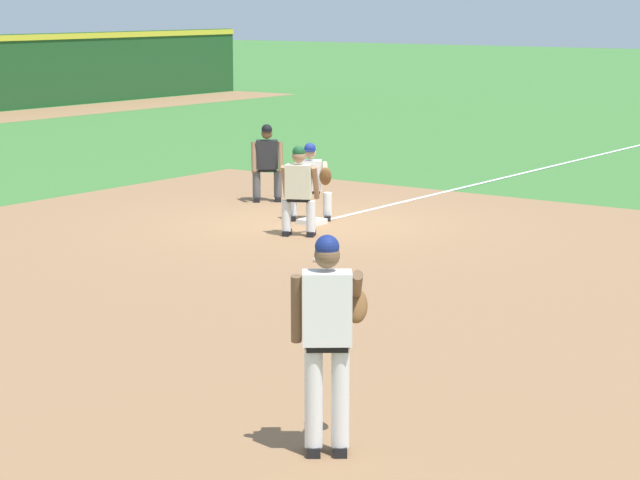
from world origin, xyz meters
TOP-DOWN VIEW (x-y plane):
  - ground_plane at (0.00, 0.00)m, footprint 160.00×160.00m
  - infield_dirt_patch at (-4.38, -3.29)m, footprint 18.00×18.00m
  - foul_line_stripe at (7.50, 0.00)m, footprint 14.99×0.10m
  - first_base_bag at (0.00, 0.00)m, footprint 0.38×0.38m
  - baseball at (-2.50, -1.90)m, footprint 0.07×0.07m
  - pitcher at (-8.72, -6.57)m, footprint 0.85×0.57m
  - first_baseman at (0.25, 0.20)m, footprint 0.78×1.06m
  - baserunner at (-1.02, -0.48)m, footprint 0.60×0.67m
  - umpire at (1.47, 2.12)m, footprint 0.66×0.68m

SIDE VIEW (x-z plane):
  - ground_plane at x=0.00m, z-range 0.00..0.00m
  - infield_dirt_patch at x=-4.38m, z-range 0.00..0.01m
  - foul_line_stripe at x=7.50m, z-range 0.01..0.01m
  - baseball at x=-2.50m, z-range 0.00..0.07m
  - first_base_bag at x=0.00m, z-range 0.00..0.09m
  - first_baseman at x=0.25m, z-range 0.06..1.40m
  - baserunner at x=-1.02m, z-range 0.06..1.52m
  - umpire at x=1.47m, z-range 0.06..1.52m
  - pitcher at x=-8.72m, z-range 0.13..1.99m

